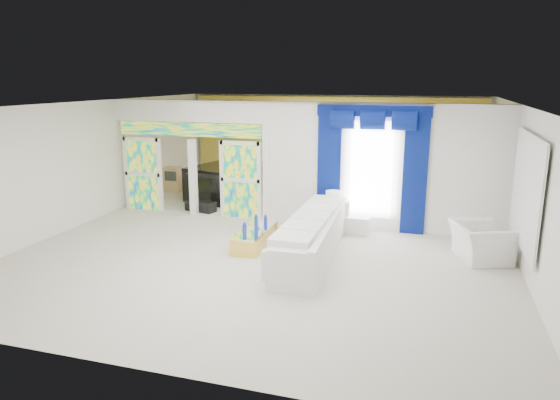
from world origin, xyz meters
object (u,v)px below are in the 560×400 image
(white_sofa, at_px, (313,238))
(coffee_table, at_px, (255,237))
(console_table, at_px, (345,224))
(grand_piano, at_px, (223,182))
(armchair, at_px, (480,242))

(white_sofa, distance_m, coffee_table, 1.40)
(white_sofa, bearing_deg, console_table, 76.95)
(white_sofa, relative_size, coffee_table, 2.44)
(coffee_table, height_order, grand_piano, grand_piano)
(white_sofa, height_order, armchair, white_sofa)
(coffee_table, bearing_deg, white_sofa, -12.53)
(grand_piano, bearing_deg, coffee_table, -43.99)
(white_sofa, distance_m, console_table, 1.91)
(coffee_table, relative_size, armchair, 1.44)
(coffee_table, bearing_deg, console_table, 42.67)
(coffee_table, height_order, console_table, console_table)
(coffee_table, bearing_deg, armchair, 5.89)
(armchair, xyz_separation_m, grand_piano, (-7.01, 3.45, 0.13))
(console_table, distance_m, grand_piano, 4.75)
(white_sofa, xyz_separation_m, grand_piano, (-3.76, 4.22, 0.12))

